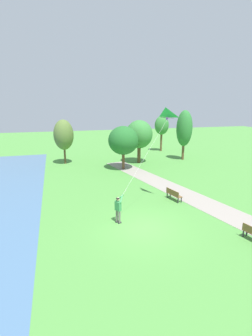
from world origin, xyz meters
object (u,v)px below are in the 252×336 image
(flying_kite, at_px, (165,114))
(tree_lakeside_far, at_px, (64,135))
(tree_treeline_center, at_px, (139,134))
(park_bench_far_walkway, at_px, (174,194))
(tree_behind_path, at_px, (123,141))
(person_kite_flyer, at_px, (118,207))
(tree_horizon_far, at_px, (162,126))
(tree_lakeside_near, at_px, (184,129))

(flying_kite, relative_size, tree_lakeside_far, 0.97)
(tree_lakeside_far, bearing_deg, tree_treeline_center, -12.90)
(park_bench_far_walkway, distance_m, tree_treeline_center, 13.62)
(tree_behind_path, bearing_deg, park_bench_far_walkway, -83.84)
(flying_kite, bearing_deg, person_kite_flyer, -149.73)
(tree_behind_path, bearing_deg, tree_horizon_far, 46.24)
(person_kite_flyer, bearing_deg, flying_kite, 30.27)
(tree_treeline_center, height_order, tree_lakeside_far, tree_lakeside_far)
(tree_treeline_center, distance_m, tree_lakeside_far, 9.51)
(tree_treeline_center, relative_size, tree_behind_path, 1.09)
(person_kite_flyer, height_order, park_bench_far_walkway, person_kite_flyer)
(tree_horizon_far, bearing_deg, park_bench_far_walkway, -111.72)
(person_kite_flyer, xyz_separation_m, park_bench_far_walkway, (5.15, 2.49, -0.54))
(tree_treeline_center, height_order, tree_behind_path, tree_treeline_center)
(person_kite_flyer, relative_size, park_bench_far_walkway, 1.17)
(tree_treeline_center, bearing_deg, flying_kite, -101.72)
(park_bench_far_walkway, bearing_deg, tree_horizon_far, 68.28)
(park_bench_far_walkway, bearing_deg, tree_treeline_center, 82.50)
(tree_behind_path, height_order, tree_lakeside_far, tree_lakeside_far)
(tree_horizon_far, distance_m, tree_lakeside_far, 16.23)
(tree_lakeside_far, bearing_deg, tree_lakeside_near, -7.73)
(tree_treeline_center, bearing_deg, person_kite_flyer, -113.77)
(tree_behind_path, relative_size, tree_lakeside_far, 0.90)
(person_kite_flyer, xyz_separation_m, flying_kite, (4.14, 2.42, 5.62))
(park_bench_far_walkway, xyz_separation_m, tree_behind_path, (-1.13, 10.50, 2.85))
(person_kite_flyer, bearing_deg, tree_horizon_far, 59.74)
(park_bench_far_walkway, xyz_separation_m, tree_horizon_far, (7.97, 20.01, 3.59))
(person_kite_flyer, relative_size, tree_lakeside_near, 0.27)
(tree_horizon_far, relative_size, tree_lakeside_far, 1.01)
(tree_behind_path, bearing_deg, tree_lakeside_far, 143.39)
(tree_lakeside_near, relative_size, tree_lakeside_far, 1.20)
(flying_kite, distance_m, tree_treeline_center, 13.82)
(person_kite_flyer, height_order, tree_lakeside_far, tree_lakeside_far)
(flying_kite, height_order, tree_lakeside_near, flying_kite)
(person_kite_flyer, distance_m, tree_behind_path, 13.80)
(flying_kite, distance_m, park_bench_far_walkway, 6.24)
(tree_treeline_center, bearing_deg, park_bench_far_walkway, -97.50)
(tree_lakeside_near, bearing_deg, tree_behind_path, -164.13)
(person_kite_flyer, bearing_deg, tree_lakeside_far, 97.65)
(person_kite_flyer, relative_size, tree_horizon_far, 0.32)
(tree_behind_path, height_order, tree_lakeside_near, tree_lakeside_near)
(tree_horizon_far, bearing_deg, tree_treeline_center, -132.24)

